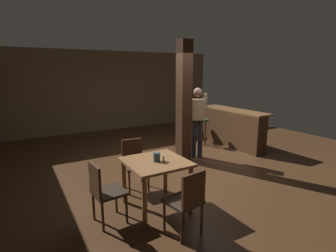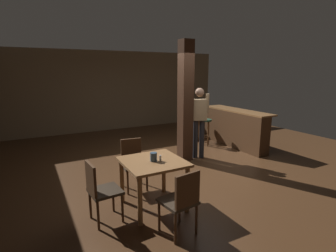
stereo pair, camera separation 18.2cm
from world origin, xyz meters
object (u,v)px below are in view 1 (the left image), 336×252
Objects in this scene: bar_stool_near at (203,126)px; bar_stool_mid at (193,122)px; chair_west at (104,190)px; salt_shaker at (163,158)px; chair_north at (134,161)px; dining_table at (156,169)px; bar_counter at (231,127)px; chair_south at (187,199)px; napkin_cup at (157,157)px; standing_person at (197,118)px.

bar_stool_mid reaches higher than bar_stool_near.
chair_west is 1.17× the size of bar_stool_mid.
salt_shaker is 0.12× the size of bar_stool_near.
salt_shaker is (0.11, -0.88, 0.31)m from chair_north.
dining_table is 1.20× the size of bar_stool_near.
bar_stool_mid is (-0.57, 1.03, 0.05)m from bar_counter.
dining_table is 1.02× the size of chair_north.
bar_stool_mid is at bearing 53.19° from chair_south.
napkin_cup is (-0.00, 0.82, 0.33)m from chair_south.
chair_south is 0.52× the size of standing_person.
bar_stool_mid is (2.93, 2.24, 0.07)m from chair_north.
chair_south is at bearing -89.31° from chair_north.
chair_south is 1.16m from chair_west.
napkin_cup is 2.60m from standing_person.
bar_counter is (3.49, 2.04, -0.31)m from napkin_cup.
chair_west reaches higher than bar_stool_near.
bar_counter is (3.48, 2.86, 0.02)m from chair_south.
chair_south is 0.84m from salt_shaker.
bar_stool_near is (2.85, 1.66, 0.05)m from chair_north.
chair_west is 0.52× the size of standing_person.
bar_stool_near is at bearing 34.39° from chair_west.
bar_stool_mid is (2.91, 3.90, 0.07)m from chair_south.
chair_north and napkin_cup have the same top height.
bar_stool_near is at bearing 41.16° from dining_table.
salt_shaker is 0.12× the size of bar_stool_mid.
chair_south and napkin_cup have the same top height.
bar_counter is (1.49, 0.39, -0.47)m from standing_person.
dining_table is 0.82m from chair_north.
standing_person reaches higher than chair_north.
chair_north reaches higher than bar_stool_near.
dining_table is 1.02× the size of chair_south.
chair_west and napkin_cup have the same top height.
standing_person reaches higher than napkin_cup.
chair_south is 1.18× the size of bar_stool_near.
salt_shaker is 0.05× the size of standing_person.
bar_counter reaches higher than dining_table.
chair_north is 9.85× the size of salt_shaker.
chair_north reaches higher than salt_shaker.
bar_stool_mid is (2.82, 3.12, -0.24)m from salt_shaker.
chair_south reaches higher than bar_stool_mid.
bar_counter is 2.97× the size of bar_stool_near.
chair_south is 1.00× the size of chair_west.
bar_stool_mid is (0.92, 1.42, -0.43)m from standing_person.
bar_stool_near is at bearing 145.07° from bar_counter.
dining_table is at bearing -138.84° from bar_stool_near.
salt_shaker is at bearing -132.16° from bar_stool_mid.
chair_south is at bearing -128.85° from standing_person.
chair_west is (-0.82, -0.85, 0.00)m from chair_north.
napkin_cup is 0.11m from salt_shaker.
standing_person is at bearing 30.52° from chair_west.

